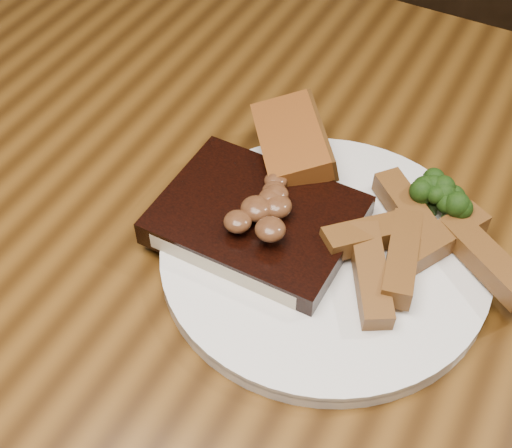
% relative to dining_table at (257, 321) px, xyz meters
% --- Properties ---
extents(dining_table, '(1.60, 0.90, 0.75)m').
position_rel_dining_table_xyz_m(dining_table, '(0.00, 0.00, 0.00)').
color(dining_table, '#533310').
rests_on(dining_table, ground).
extents(chair_far, '(0.57, 0.57, 0.91)m').
position_rel_dining_table_xyz_m(chair_far, '(0.07, 0.66, -0.15)').
color(chair_far, black).
rests_on(chair_far, ground).
extents(plate, '(0.32, 0.32, 0.01)m').
position_rel_dining_table_xyz_m(plate, '(0.05, 0.03, 0.10)').
color(plate, white).
rests_on(plate, dining_table).
extents(steak, '(0.17, 0.13, 0.02)m').
position_rel_dining_table_xyz_m(steak, '(-0.01, 0.02, 0.12)').
color(steak, black).
rests_on(steak, plate).
extents(steak_bone, '(0.14, 0.01, 0.02)m').
position_rel_dining_table_xyz_m(steak_bone, '(-0.01, -0.03, 0.11)').
color(steak_bone, beige).
rests_on(steak_bone, plate).
extents(mushroom_pile, '(0.08, 0.08, 0.03)m').
position_rel_dining_table_xyz_m(mushroom_pile, '(-0.00, 0.02, 0.14)').
color(mushroom_pile, '#58331B').
rests_on(mushroom_pile, steak).
extents(garlic_bread, '(0.11, 0.12, 0.02)m').
position_rel_dining_table_xyz_m(garlic_bread, '(-0.02, 0.11, 0.12)').
color(garlic_bread, brown).
rests_on(garlic_bread, plate).
extents(potato_wedges, '(0.12, 0.12, 0.02)m').
position_rel_dining_table_xyz_m(potato_wedges, '(0.13, 0.04, 0.12)').
color(potato_wedges, brown).
rests_on(potato_wedges, plate).
extents(broccoli_cluster, '(0.06, 0.06, 0.04)m').
position_rel_dining_table_xyz_m(broccoli_cluster, '(0.12, 0.11, 0.12)').
color(broccoli_cluster, '#1A350C').
rests_on(broccoli_cluster, plate).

